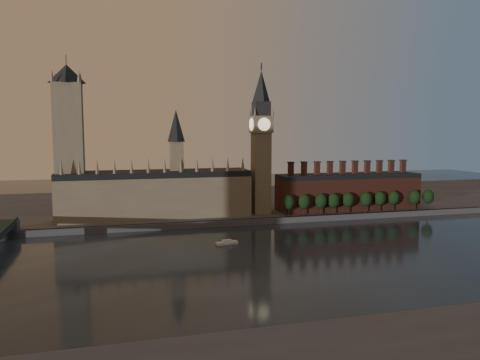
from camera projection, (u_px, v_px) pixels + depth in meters
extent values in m
plane|color=black|center=(309.00, 259.00, 231.76)|extent=(900.00, 900.00, 0.00)
cube|color=#4E4D53|center=(256.00, 222.00, 317.96)|extent=(900.00, 4.00, 4.00)
cube|color=#4E4D53|center=(225.00, 202.00, 404.36)|extent=(900.00, 180.00, 4.00)
cube|color=#786E55|center=(155.00, 197.00, 323.40)|extent=(130.00, 30.00, 28.00)
cube|color=black|center=(155.00, 174.00, 321.75)|extent=(130.00, 30.00, 4.00)
cube|color=#786E55|center=(177.00, 159.00, 324.62)|extent=(9.00, 9.00, 24.00)
cone|color=black|center=(176.00, 126.00, 322.24)|extent=(12.00, 12.00, 22.00)
cone|color=#786E55|center=(61.00, 167.00, 292.24)|extent=(2.60, 2.60, 10.00)
cone|color=#786E55|center=(79.00, 166.00, 295.03)|extent=(2.60, 2.60, 10.00)
cone|color=#786E55|center=(97.00, 166.00, 297.82)|extent=(2.60, 2.60, 10.00)
cone|color=#786E55|center=(114.00, 166.00, 300.61)|extent=(2.60, 2.60, 10.00)
cone|color=#786E55|center=(132.00, 166.00, 303.40)|extent=(2.60, 2.60, 10.00)
cone|color=#786E55|center=(148.00, 165.00, 306.19)|extent=(2.60, 2.60, 10.00)
cone|color=#786E55|center=(165.00, 165.00, 308.98)|extent=(2.60, 2.60, 10.00)
cone|color=#786E55|center=(181.00, 165.00, 311.77)|extent=(2.60, 2.60, 10.00)
cone|color=#786E55|center=(197.00, 164.00, 314.56)|extent=(2.60, 2.60, 10.00)
cone|color=#786E55|center=(212.00, 164.00, 317.35)|extent=(2.60, 2.60, 10.00)
cone|color=#786E55|center=(228.00, 164.00, 320.14)|extent=(2.60, 2.60, 10.00)
cone|color=#786E55|center=(243.00, 163.00, 322.93)|extent=(2.60, 2.60, 10.00)
cube|color=#786E55|center=(70.00, 153.00, 305.89)|extent=(18.00, 18.00, 90.00)
cone|color=black|center=(67.00, 74.00, 300.62)|extent=(24.00, 24.00, 12.00)
cylinder|color=#232326|center=(66.00, 64.00, 300.00)|extent=(0.50, 0.50, 12.00)
cone|color=#786E55|center=(52.00, 75.00, 291.07)|extent=(3.00, 3.00, 8.00)
cone|color=#786E55|center=(79.00, 76.00, 295.23)|extent=(3.00, 3.00, 8.00)
cone|color=#786E55|center=(55.00, 78.00, 306.43)|extent=(3.00, 3.00, 8.00)
cone|color=#786E55|center=(81.00, 79.00, 310.59)|extent=(3.00, 3.00, 8.00)
cube|color=#786E55|center=(261.00, 173.00, 336.56)|extent=(12.00, 12.00, 58.00)
cube|color=#786E55|center=(261.00, 124.00, 332.94)|extent=(14.00, 14.00, 12.00)
cube|color=#232326|center=(261.00, 109.00, 331.81)|extent=(11.00, 11.00, 10.00)
cone|color=black|center=(261.00, 86.00, 330.15)|extent=(13.00, 13.00, 22.00)
cylinder|color=#232326|center=(261.00, 67.00, 328.76)|extent=(1.00, 1.00, 5.00)
cylinder|color=#F6E4B5|center=(264.00, 124.00, 326.03)|extent=(9.00, 0.50, 9.00)
cylinder|color=#F6E4B5|center=(258.00, 125.00, 339.86)|extent=(9.00, 0.50, 9.00)
cylinder|color=#F6E4B5|center=(251.00, 124.00, 331.07)|extent=(0.50, 9.00, 9.00)
cylinder|color=#F6E4B5|center=(271.00, 125.00, 334.82)|extent=(0.50, 9.00, 9.00)
cone|color=#786E55|center=(255.00, 111.00, 324.08)|extent=(2.00, 2.00, 6.00)
cone|color=#786E55|center=(273.00, 111.00, 327.46)|extent=(2.00, 2.00, 6.00)
cone|color=#786E55|center=(250.00, 112.00, 336.56)|extent=(2.00, 2.00, 6.00)
cone|color=#786E55|center=(267.00, 112.00, 339.95)|extent=(2.00, 2.00, 6.00)
cube|color=brown|center=(348.00, 193.00, 356.52)|extent=(110.00, 25.00, 24.00)
cube|color=black|center=(349.00, 176.00, 355.13)|extent=(110.00, 25.00, 3.00)
cube|color=brown|center=(291.00, 169.00, 342.28)|extent=(3.50, 3.50, 9.00)
cube|color=#232326|center=(291.00, 162.00, 341.77)|extent=(4.20, 4.20, 1.00)
cube|color=brown|center=(304.00, 169.00, 345.00)|extent=(3.50, 3.50, 9.00)
cube|color=#232326|center=(304.00, 162.00, 344.48)|extent=(4.20, 4.20, 1.00)
cube|color=brown|center=(317.00, 169.00, 347.72)|extent=(3.50, 3.50, 9.00)
cube|color=#232326|center=(317.00, 162.00, 347.20)|extent=(4.20, 4.20, 1.00)
cube|color=brown|center=(330.00, 168.00, 350.43)|extent=(3.50, 3.50, 9.00)
cube|color=#232326|center=(330.00, 162.00, 349.92)|extent=(4.20, 4.20, 1.00)
cube|color=brown|center=(343.00, 168.00, 353.15)|extent=(3.50, 3.50, 9.00)
cube|color=#232326|center=(343.00, 161.00, 352.63)|extent=(4.20, 4.20, 1.00)
cube|color=brown|center=(355.00, 168.00, 355.87)|extent=(3.50, 3.50, 9.00)
cube|color=#232326|center=(355.00, 161.00, 355.35)|extent=(4.20, 4.20, 1.00)
cube|color=brown|center=(367.00, 167.00, 358.58)|extent=(3.50, 3.50, 9.00)
cube|color=#232326|center=(367.00, 161.00, 358.07)|extent=(4.20, 4.20, 1.00)
cube|color=brown|center=(379.00, 167.00, 361.30)|extent=(3.50, 3.50, 9.00)
cube|color=#232326|center=(379.00, 161.00, 360.79)|extent=(4.20, 4.20, 1.00)
cube|color=brown|center=(391.00, 167.00, 364.02)|extent=(3.50, 3.50, 9.00)
cube|color=#232326|center=(391.00, 161.00, 363.50)|extent=(4.20, 4.20, 1.00)
cube|color=brown|center=(403.00, 167.00, 366.74)|extent=(3.50, 3.50, 9.00)
cube|color=#232326|center=(403.00, 160.00, 366.22)|extent=(4.20, 4.20, 1.00)
cylinder|color=black|center=(289.00, 211.00, 328.80)|extent=(0.80, 0.80, 6.00)
ellipsoid|color=black|center=(289.00, 202.00, 328.13)|extent=(8.60, 8.60, 10.75)
cylinder|color=black|center=(304.00, 211.00, 331.63)|extent=(0.80, 0.80, 6.00)
ellipsoid|color=black|center=(304.00, 202.00, 330.96)|extent=(8.60, 8.60, 10.75)
cylinder|color=black|center=(321.00, 210.00, 335.07)|extent=(0.80, 0.80, 6.00)
ellipsoid|color=black|center=(321.00, 201.00, 334.40)|extent=(8.60, 8.60, 10.75)
cylinder|color=black|center=(333.00, 209.00, 336.99)|extent=(0.80, 0.80, 6.00)
ellipsoid|color=black|center=(334.00, 201.00, 336.31)|extent=(8.60, 8.60, 10.75)
cylinder|color=black|center=(348.00, 209.00, 340.59)|extent=(0.80, 0.80, 6.00)
ellipsoid|color=black|center=(348.00, 200.00, 339.92)|extent=(8.60, 8.60, 10.75)
cylinder|color=black|center=(366.00, 208.00, 343.64)|extent=(0.80, 0.80, 6.00)
ellipsoid|color=black|center=(366.00, 199.00, 342.96)|extent=(8.60, 8.60, 10.75)
cylinder|color=black|center=(380.00, 207.00, 348.18)|extent=(0.80, 0.80, 6.00)
ellipsoid|color=black|center=(380.00, 198.00, 347.51)|extent=(8.60, 8.60, 10.75)
cylinder|color=black|center=(393.00, 206.00, 351.12)|extent=(0.80, 0.80, 6.00)
ellipsoid|color=black|center=(394.00, 198.00, 350.45)|extent=(8.60, 8.60, 10.75)
cylinder|color=black|center=(414.00, 206.00, 354.22)|extent=(0.80, 0.80, 6.00)
ellipsoid|color=black|center=(414.00, 197.00, 353.55)|extent=(8.60, 8.60, 10.75)
cylinder|color=black|center=(428.00, 205.00, 357.33)|extent=(0.80, 0.80, 6.00)
ellipsoid|color=black|center=(428.00, 197.00, 356.66)|extent=(8.60, 8.60, 10.75)
cube|color=#4E4D53|center=(6.00, 226.00, 277.12)|extent=(14.00, 8.00, 6.00)
cylinder|color=#232326|center=(4.00, 233.00, 272.65)|extent=(8.00, 8.00, 7.75)
cube|color=silver|center=(227.00, 243.00, 262.36)|extent=(12.90, 5.93, 1.42)
cube|color=silver|center=(227.00, 241.00, 262.23)|extent=(5.75, 3.66, 1.07)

